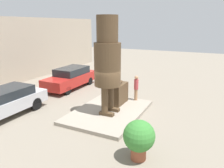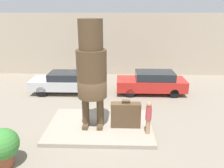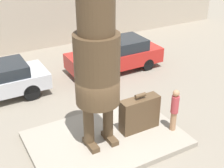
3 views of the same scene
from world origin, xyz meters
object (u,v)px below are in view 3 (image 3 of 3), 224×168
object	(u,v)px
tourist	(175,108)
statue_figure	(97,60)
giant_suitcase	(140,114)
parked_car_red	(116,55)

from	to	relation	value
tourist	statue_figure	bearing A→B (deg)	165.66
statue_figure	tourist	distance (m)	3.34
statue_figure	giant_suitcase	world-z (taller)	statue_figure
tourist	parked_car_red	world-z (taller)	tourist
tourist	giant_suitcase	bearing A→B (deg)	147.89
statue_figure	giant_suitcase	size ratio (longest dim) A/B	3.55
parked_car_red	tourist	bearing A→B (deg)	80.45
statue_figure	giant_suitcase	xyz separation A→B (m)	(1.56, -0.03, -2.31)
giant_suitcase	tourist	bearing A→B (deg)	-32.11
statue_figure	giant_suitcase	bearing A→B (deg)	-1.12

